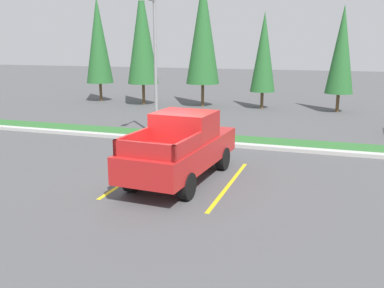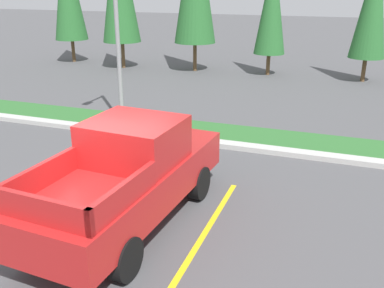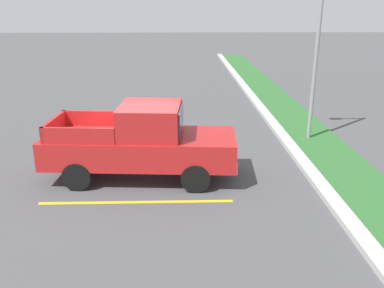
% 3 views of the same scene
% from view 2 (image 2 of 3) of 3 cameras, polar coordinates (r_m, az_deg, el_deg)
% --- Properties ---
extents(ground_plane, '(120.00, 120.00, 0.00)m').
position_cam_2_polar(ground_plane, '(9.17, -11.34, -10.04)').
color(ground_plane, '#4C4C4F').
extents(parking_line_near, '(0.12, 4.80, 0.01)m').
position_cam_2_polar(parking_line_near, '(9.82, -16.21, -8.31)').
color(parking_line_near, yellow).
rests_on(parking_line_near, ground).
extents(parking_line_far, '(0.12, 4.80, 0.01)m').
position_cam_2_polar(parking_line_far, '(8.54, 1.41, -12.07)').
color(parking_line_far, yellow).
rests_on(parking_line_far, ground).
extents(curb_strip, '(56.00, 0.40, 0.15)m').
position_cam_2_polar(curb_strip, '(13.24, -0.37, 0.52)').
color(curb_strip, '#B2B2AD').
rests_on(curb_strip, ground).
extents(grass_median, '(56.00, 1.80, 0.06)m').
position_cam_2_polar(grass_median, '(14.23, 1.16, 1.78)').
color(grass_median, '#2D662D').
rests_on(grass_median, ground).
extents(pickup_truck_main, '(2.25, 5.34, 2.10)m').
position_cam_2_polar(pickup_truck_main, '(8.63, -8.23, -4.09)').
color(pickup_truck_main, black).
rests_on(pickup_truck_main, ground).
extents(street_light, '(0.24, 1.49, 6.06)m').
position_cam_2_polar(street_light, '(14.32, -10.27, 16.06)').
color(street_light, gray).
rests_on(street_light, ground).
extents(cypress_tree_right_inner, '(1.60, 1.60, 6.17)m').
position_cam_2_polar(cypress_tree_right_inner, '(23.18, 10.47, 17.79)').
color(cypress_tree_right_inner, brown).
rests_on(cypress_tree_right_inner, ground).
extents(cypress_tree_rightmost, '(1.68, 1.68, 6.46)m').
position_cam_2_polar(cypress_tree_rightmost, '(22.78, 22.77, 17.01)').
color(cypress_tree_rightmost, brown).
rests_on(cypress_tree_rightmost, ground).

